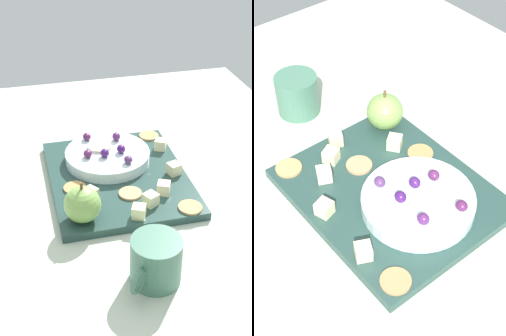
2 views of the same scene
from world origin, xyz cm
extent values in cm
cube|color=#AFBBA3|center=(0.00, 0.00, 2.15)|extent=(112.94, 98.67, 4.31)
cube|color=#25403B|center=(-3.47, 3.04, 5.10)|extent=(32.13, 26.57, 1.60)
cylinder|color=silver|center=(-9.06, 2.12, 7.04)|extent=(17.38, 17.38, 2.28)
sphere|color=#7BA64F|center=(8.84, -6.03, 9.13)|extent=(6.45, 6.45, 6.45)
cylinder|color=brown|center=(8.84, -6.03, 12.95)|extent=(0.50, 0.50, 1.20)
cube|color=beige|center=(7.53, 6.53, 7.06)|extent=(3.11, 3.11, 2.31)
cube|color=beige|center=(10.51, 3.52, 7.06)|extent=(3.05, 3.05, 2.31)
cube|color=beige|center=(-11.05, 14.14, 7.06)|extent=(3.09, 3.09, 2.31)
cube|color=beige|center=(3.38, -3.71, 7.06)|extent=(3.24, 3.24, 2.31)
cube|color=beige|center=(4.71, 9.88, 7.06)|extent=(3.07, 3.07, 2.31)
cube|color=beige|center=(-1.16, 13.87, 7.06)|extent=(2.90, 2.90, 2.31)
cylinder|color=tan|center=(3.57, 3.76, 6.10)|extent=(4.35, 4.35, 0.40)
cylinder|color=#A9834D|center=(-0.67, -6.01, 6.10)|extent=(4.35, 4.35, 0.40)
cylinder|color=#A88252|center=(-17.04, 13.32, 6.10)|extent=(4.35, 4.35, 0.40)
cylinder|color=tan|center=(10.33, 13.12, 6.10)|extent=(4.35, 4.35, 0.40)
ellipsoid|color=#40185F|center=(-7.92, 4.75, 9.06)|extent=(1.91, 1.72, 1.75)
ellipsoid|color=#53225E|center=(-13.12, 4.94, 9.09)|extent=(1.91, 1.72, 1.81)
ellipsoid|color=#572253|center=(-7.73, -2.19, 9.00)|extent=(1.91, 1.72, 1.63)
ellipsoid|color=#431B63|center=(-7.08, 1.18, 9.08)|extent=(1.91, 1.72, 1.79)
ellipsoid|color=#501E4B|center=(-14.78, -1.11, 8.98)|extent=(1.91, 1.72, 1.59)
ellipsoid|color=#502E60|center=(-3.59, 5.17, 8.98)|extent=(1.91, 1.72, 1.60)
cylinder|color=beige|center=(-10.92, 0.80, 8.48)|extent=(4.88, 4.88, 0.60)
cylinder|color=#42705B|center=(23.89, 2.53, 8.10)|extent=(7.87, 7.87, 7.58)
torus|color=#42705B|center=(27.44, -1.18, 8.10)|extent=(3.35, 3.44, 4.00)
camera|label=1|loc=(75.26, -14.82, 59.05)|focal=52.15mm
camera|label=2|loc=(-44.66, 38.41, 65.44)|focal=54.46mm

